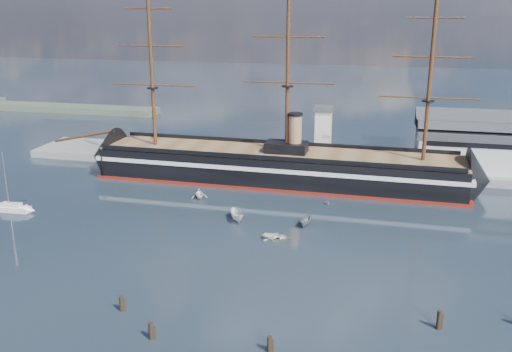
# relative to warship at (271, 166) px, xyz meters

# --- Properties ---
(ground) EXTENTS (600.00, 600.00, 0.00)m
(ground) POSITION_rel_warship_xyz_m (8.07, -20.00, -4.04)
(ground) COLOR black
(ground) RESTS_ON ground
(quay) EXTENTS (180.00, 18.00, 2.00)m
(quay) POSITION_rel_warship_xyz_m (18.07, 16.00, -4.04)
(quay) COLOR slate
(quay) RESTS_ON ground
(quay_tower) EXTENTS (5.00, 5.00, 15.00)m
(quay_tower) POSITION_rel_warship_xyz_m (11.07, 13.00, 5.72)
(quay_tower) COLOR silver
(quay_tower) RESTS_ON ground
(shoreline) EXTENTS (120.00, 10.00, 4.00)m
(shoreline) POSITION_rel_warship_xyz_m (-131.16, 75.00, -2.59)
(shoreline) COLOR #3F4C38
(shoreline) RESTS_ON ground
(warship) EXTENTS (113.04, 18.09, 53.94)m
(warship) POSITION_rel_warship_xyz_m (0.00, 0.00, 0.00)
(warship) COLOR black
(warship) RESTS_ON ground
(sailboat) EXTENTS (8.09, 2.42, 12.92)m
(sailboat) POSITION_rel_warship_xyz_m (-49.63, -33.06, -3.22)
(sailboat) COLOR silver
(sailboat) RESTS_ON ground
(motorboat_a) EXTENTS (7.34, 5.37, 2.77)m
(motorboat_a) POSITION_rel_warship_xyz_m (-1.34, -27.76, -4.04)
(motorboat_a) COLOR silver
(motorboat_a) RESTS_ON ground
(motorboat_b) EXTENTS (1.96, 3.64, 1.61)m
(motorboat_b) POSITION_rel_warship_xyz_m (8.36, -35.43, -4.04)
(motorboat_b) COLOR beige
(motorboat_b) RESTS_ON ground
(motorboat_c) EXTENTS (5.30, 2.58, 2.04)m
(motorboat_c) POSITION_rel_warship_xyz_m (12.59, -27.29, -4.04)
(motorboat_c) COLOR slate
(motorboat_c) RESTS_ON ground
(motorboat_d) EXTENTS (7.40, 5.53, 2.49)m
(motorboat_d) POSITION_rel_warship_xyz_m (-13.35, -16.08, -4.04)
(motorboat_d) COLOR white
(motorboat_d) RESTS_ON ground
(motorboat_g) EXTENTS (2.92, 3.02, 1.08)m
(motorboat_g) POSITION_rel_warship_xyz_m (15.44, -13.32, -4.04)
(motorboat_g) COLOR slate
(motorboat_g) RESTS_ON ground
(piling_near_left) EXTENTS (0.64, 0.64, 2.95)m
(piling_near_left) POSITION_rel_warship_xyz_m (-8.48, -65.62, -4.04)
(piling_near_left) COLOR black
(piling_near_left) RESTS_ON ground
(piling_near_mid) EXTENTS (0.64, 0.64, 2.93)m
(piling_near_mid) POSITION_rel_warship_xyz_m (14.32, -70.70, -4.04)
(piling_near_mid) COLOR black
(piling_near_mid) RESTS_ON ground
(piling_near_right) EXTENTS (0.64, 0.64, 3.50)m
(piling_near_right) POSITION_rel_warship_xyz_m (35.63, -60.30, -4.04)
(piling_near_right) COLOR black
(piling_near_right) RESTS_ON ground
(piling_extra) EXTENTS (0.64, 0.64, 3.07)m
(piling_extra) POSITION_rel_warship_xyz_m (-1.46, -71.40, -4.04)
(piling_extra) COLOR black
(piling_extra) RESTS_ON ground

